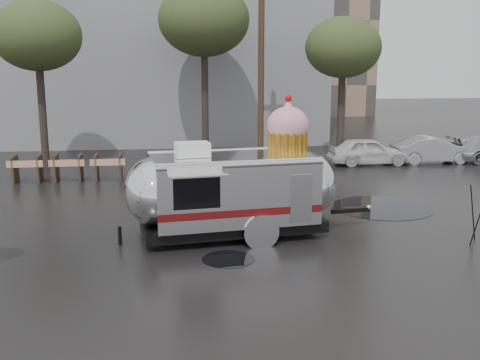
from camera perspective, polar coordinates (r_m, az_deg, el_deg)
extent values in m
plane|color=black|center=(12.51, 1.22, -8.65)|extent=(120.00, 120.00, 0.00)
cylinder|color=black|center=(12.87, -1.19, -8.03)|extent=(1.21, 1.21, 0.01)
cylinder|color=black|center=(17.93, 14.21, -2.72)|extent=(3.10, 3.10, 0.01)
cube|color=gray|center=(35.74, -11.29, 14.86)|extent=(22.00, 12.00, 13.00)
cylinder|color=#473323|center=(25.95, 2.16, 11.96)|extent=(0.28, 0.28, 9.00)
cylinder|color=#382D26|center=(25.19, -19.51, 7.74)|extent=(0.32, 0.32, 5.85)
ellipsoid|color=#33401E|center=(25.18, -19.92, 13.65)|extent=(3.64, 3.64, 2.86)
cylinder|color=#382D26|center=(26.68, -3.59, 9.52)|extent=(0.32, 0.32, 6.75)
ellipsoid|color=#33401E|center=(26.74, -3.68, 15.96)|extent=(4.20, 4.20, 3.30)
cylinder|color=#382D26|center=(25.85, 10.25, 7.80)|extent=(0.32, 0.32, 5.40)
ellipsoid|color=#33401E|center=(25.81, 10.45, 13.12)|extent=(3.36, 3.36, 2.64)
cube|color=#473323|center=(22.68, -21.88, 1.03)|extent=(0.08, 0.80, 1.00)
cube|color=#473323|center=(22.47, -19.66, 1.10)|extent=(0.08, 0.80, 1.00)
cube|color=#E5590C|center=(22.16, -21.04, 1.52)|extent=(1.30, 0.04, 0.25)
cube|color=#473323|center=(22.35, -18.16, 1.15)|extent=(0.08, 0.80, 1.00)
cube|color=#473323|center=(22.19, -15.88, 1.21)|extent=(0.08, 0.80, 1.00)
cube|color=#E5590C|center=(21.85, -17.22, 1.65)|extent=(1.30, 0.04, 0.25)
cube|color=#473323|center=(22.11, -14.34, 1.26)|extent=(0.08, 0.80, 1.00)
cube|color=#473323|center=(22.02, -12.02, 1.32)|extent=(0.08, 0.80, 1.00)
cube|color=#E5590C|center=(21.64, -13.31, 1.76)|extent=(1.30, 0.04, 0.25)
imported|color=silver|center=(25.43, 12.92, 3.10)|extent=(4.00, 1.80, 1.40)
imported|color=#B2B2B7|center=(26.62, 19.00, 3.13)|extent=(4.00, 1.80, 1.40)
cube|color=silver|center=(14.24, -0.80, -0.74)|extent=(4.27, 2.61, 1.65)
ellipsoid|color=silver|center=(14.84, 6.79, -0.32)|extent=(1.63, 2.27, 1.65)
ellipsoid|color=silver|center=(13.91, -8.90, -1.18)|extent=(1.63, 2.27, 1.65)
cube|color=black|center=(14.48, -0.79, -4.47)|extent=(4.78, 2.40, 0.28)
cylinder|color=black|center=(13.72, 2.03, -5.39)|extent=(0.66, 0.28, 0.64)
cylinder|color=black|center=(15.47, 0.03, -3.42)|extent=(0.66, 0.28, 0.64)
cylinder|color=silver|center=(13.59, 2.19, -5.36)|extent=(0.89, 0.20, 0.88)
cube|color=black|center=(15.53, 11.14, -3.05)|extent=(1.11, 0.25, 0.11)
sphere|color=silver|center=(15.77, 12.95, -2.74)|extent=(0.16, 0.16, 0.15)
cylinder|color=black|center=(14.13, -12.11, -5.53)|extent=(0.10, 0.10, 0.46)
cube|color=#530C0D|center=(13.35, 0.29, -3.41)|extent=(4.01, 0.54, 0.18)
cube|color=#530C0D|center=(15.33, -1.73, -1.44)|extent=(4.01, 0.54, 0.18)
cube|color=black|center=(12.97, -4.40, -1.38)|extent=(1.10, 0.17, 0.73)
cube|color=beige|center=(12.66, -4.25, 0.43)|extent=(1.33, 0.62, 0.13)
cube|color=silver|center=(13.71, 6.25, -1.89)|extent=(0.55, 0.10, 1.19)
cube|color=white|center=(13.86, -4.87, 3.11)|extent=(0.89, 0.70, 0.35)
cylinder|color=gold|center=(14.46, 4.86, 3.84)|extent=(1.07, 1.07, 0.55)
ellipsoid|color=#EDA5B7|center=(14.41, 4.89, 5.57)|extent=(1.19, 1.19, 0.95)
cone|color=#EDA5B7|center=(14.37, 4.92, 7.46)|extent=(0.51, 0.51, 0.37)
sphere|color=red|center=(14.36, 4.93, 8.27)|extent=(0.21, 0.21, 0.18)
cylinder|color=black|center=(15.13, 22.56, -3.09)|extent=(0.32, 0.13, 1.47)
cylinder|color=black|center=(14.72, 23.12, -3.52)|extent=(0.26, 0.23, 1.47)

